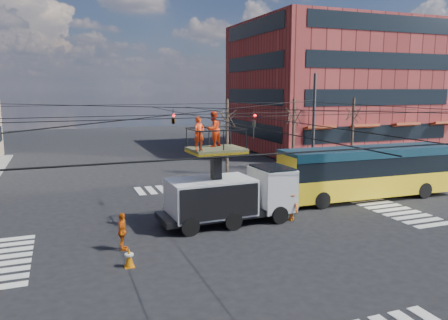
% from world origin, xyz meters
% --- Properties ---
extents(ground, '(120.00, 120.00, 0.00)m').
position_xyz_m(ground, '(0.00, 0.00, 0.00)').
color(ground, black).
rests_on(ground, ground).
extents(sidewalk_ne, '(18.00, 18.00, 0.12)m').
position_xyz_m(sidewalk_ne, '(21.00, 21.00, 0.06)').
color(sidewalk_ne, slate).
rests_on(sidewalk_ne, ground).
extents(crosswalks, '(22.40, 22.40, 0.02)m').
position_xyz_m(crosswalks, '(0.00, 0.00, 0.01)').
color(crosswalks, silver).
rests_on(crosswalks, ground).
extents(building_ne, '(20.06, 16.06, 14.00)m').
position_xyz_m(building_ne, '(21.98, 23.98, 7.00)').
color(building_ne, maroon).
rests_on(building_ne, ground).
extents(overhead_network, '(24.24, 24.24, 8.00)m').
position_xyz_m(overhead_network, '(-0.07, 0.40, 4.29)').
color(overhead_network, '#2D2D30').
rests_on(overhead_network, ground).
extents(tree_a, '(2.00, 2.00, 6.00)m').
position_xyz_m(tree_a, '(5.00, 13.50, 4.63)').
color(tree_a, '#382B21').
rests_on(tree_a, ground).
extents(tree_b, '(2.00, 2.00, 6.00)m').
position_xyz_m(tree_b, '(11.00, 13.50, 4.63)').
color(tree_b, '#382B21').
rests_on(tree_b, ground).
extents(tree_c, '(2.00, 2.00, 6.00)m').
position_xyz_m(tree_c, '(17.00, 13.50, 4.63)').
color(tree_c, '#382B21').
rests_on(tree_c, ground).
extents(utility_truck, '(7.09, 2.89, 5.68)m').
position_xyz_m(utility_truck, '(0.56, 1.48, 1.94)').
color(utility_truck, black).
rests_on(utility_truck, ground).
extents(city_bus, '(11.46, 2.87, 3.20)m').
position_xyz_m(city_bus, '(10.36, 3.08, 1.72)').
color(city_bus, yellow).
rests_on(city_bus, ground).
extents(traffic_cone, '(0.36, 0.36, 0.78)m').
position_xyz_m(traffic_cone, '(-5.22, -2.45, 0.39)').
color(traffic_cone, orange).
rests_on(traffic_cone, ground).
extents(worker_ground, '(0.62, 1.03, 1.64)m').
position_xyz_m(worker_ground, '(-5.20, -0.55, 0.82)').
color(worker_ground, orange).
rests_on(worker_ground, ground).
extents(flagger, '(0.83, 1.15, 1.60)m').
position_xyz_m(flagger, '(3.58, 0.64, 0.80)').
color(flagger, orange).
rests_on(flagger, ground).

